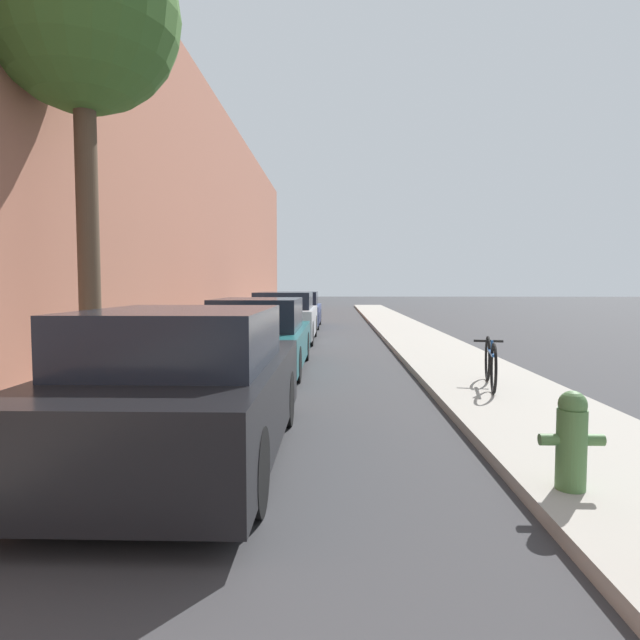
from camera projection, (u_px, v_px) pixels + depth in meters
ground_plane at (317, 344)px, 14.80m from camera, size 120.00×120.00×0.00m
sidewalk_left at (212, 342)px, 14.88m from camera, size 2.00×52.00×0.12m
sidewalk_right at (424, 342)px, 14.72m from camera, size 2.00×52.00×0.12m
building_facade_left at (160, 187)px, 14.65m from camera, size 0.70×52.00×8.55m
parked_car_black at (186, 389)px, 4.99m from camera, size 1.77×3.95×1.41m
parked_car_teal at (260, 337)px, 10.28m from camera, size 1.72×4.29×1.37m
parked_car_silver at (285, 317)px, 15.65m from camera, size 1.75×4.29×1.42m
parked_car_navy at (297, 310)px, 20.79m from camera, size 1.75×4.09×1.37m
street_tree_near at (82, 18)px, 7.51m from camera, size 2.69×2.69×6.62m
fire_hydrant at (572, 439)px, 3.98m from camera, size 0.47×0.22×0.74m
bicycle at (490, 362)px, 7.97m from camera, size 0.49×1.72×0.71m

